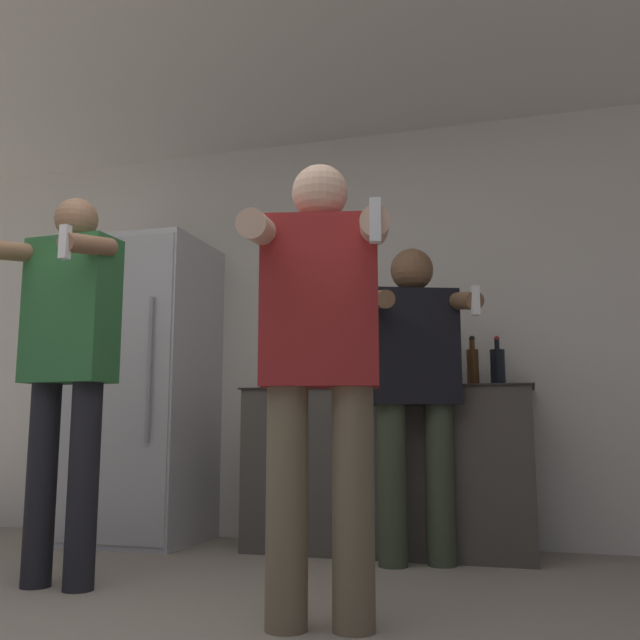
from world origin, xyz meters
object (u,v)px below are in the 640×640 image
at_px(refrigerator, 146,389).
at_px(person_spectator_back, 415,379).
at_px(bottle_tall_gin, 409,369).
at_px(bottle_dark_rum, 345,375).
at_px(person_man_side, 68,354).
at_px(person_woman_foreground, 320,355).
at_px(bottle_red_label, 393,374).
at_px(bottle_amber_bourbon, 473,366).
at_px(bottle_green_wine, 498,367).

bearing_deg(refrigerator, person_spectator_back, -9.73).
xyz_separation_m(bottle_tall_gin, bottle_dark_rum, (-0.38, 0.00, -0.03)).
bearing_deg(person_man_side, person_woman_foreground, -13.74).
height_order(bottle_red_label, person_woman_foreground, person_woman_foreground).
distance_m(bottle_tall_gin, person_woman_foreground, 1.68).
height_order(bottle_tall_gin, bottle_red_label, bottle_tall_gin).
bearing_deg(bottle_red_label, bottle_dark_rum, 180.00).
bearing_deg(person_woman_foreground, bottle_tall_gin, 88.62).
relative_size(bottle_amber_bourbon, bottle_dark_rum, 1.14).
distance_m(bottle_dark_rum, bottle_green_wine, 0.88).
height_order(refrigerator, person_spectator_back, refrigerator).
bearing_deg(bottle_red_label, person_man_side, -131.24).
bearing_deg(person_spectator_back, refrigerator, 170.27).
xyz_separation_m(bottle_red_label, bottle_green_wine, (0.59, 0.00, 0.02)).
xyz_separation_m(refrigerator, bottle_green_wine, (2.11, 0.14, 0.10)).
relative_size(bottle_tall_gin, bottle_green_wine, 1.00).
relative_size(refrigerator, bottle_red_label, 7.55).
relative_size(bottle_amber_bourbon, person_woman_foreground, 0.18).
distance_m(refrigerator, bottle_dark_rum, 1.25).
xyz_separation_m(bottle_tall_gin, person_spectator_back, (0.10, -0.44, -0.09)).
height_order(refrigerator, person_man_side, refrigerator).
distance_m(refrigerator, person_woman_foreground, 2.20).
xyz_separation_m(bottle_dark_rum, person_spectator_back, (0.48, -0.44, -0.06)).
xyz_separation_m(bottle_red_label, bottle_dark_rum, (-0.28, 0.00, -0.00)).
height_order(bottle_green_wine, person_woman_foreground, person_woman_foreground).
bearing_deg(bottle_red_label, person_woman_foreground, -88.10).
distance_m(bottle_amber_bourbon, bottle_green_wine, 0.14).
bearing_deg(bottle_green_wine, person_man_side, -142.63).
relative_size(bottle_green_wine, person_woman_foreground, 0.18).
bearing_deg(bottle_amber_bourbon, refrigerator, -175.92).
height_order(bottle_amber_bourbon, person_man_side, person_man_side).
xyz_separation_m(refrigerator, bottle_amber_bourbon, (1.98, 0.14, 0.10)).
bearing_deg(bottle_tall_gin, bottle_green_wine, 0.00).
distance_m(bottle_red_label, bottle_green_wine, 0.59).
distance_m(refrigerator, person_spectator_back, 1.74).
relative_size(bottle_dark_rum, person_man_side, 0.15).
xyz_separation_m(refrigerator, person_spectator_back, (1.72, -0.29, 0.01)).
height_order(bottle_amber_bourbon, person_woman_foreground, person_woman_foreground).
distance_m(bottle_amber_bourbon, person_man_side, 2.15).
relative_size(bottle_green_wine, person_spectator_back, 0.18).
distance_m(bottle_green_wine, person_woman_foreground, 1.76).
xyz_separation_m(bottle_tall_gin, person_man_side, (-1.30, -1.37, -0.01)).
bearing_deg(bottle_dark_rum, refrigerator, -173.49).
relative_size(bottle_red_label, person_woman_foreground, 0.15).
xyz_separation_m(bottle_tall_gin, bottle_green_wine, (0.50, 0.00, -0.00)).
height_order(refrigerator, bottle_tall_gin, refrigerator).
relative_size(bottle_tall_gin, bottle_dark_rum, 1.12).
relative_size(bottle_red_label, person_man_side, 0.14).
height_order(bottle_amber_bourbon, person_spectator_back, person_spectator_back).
bearing_deg(person_man_side, bottle_red_label, 48.76).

